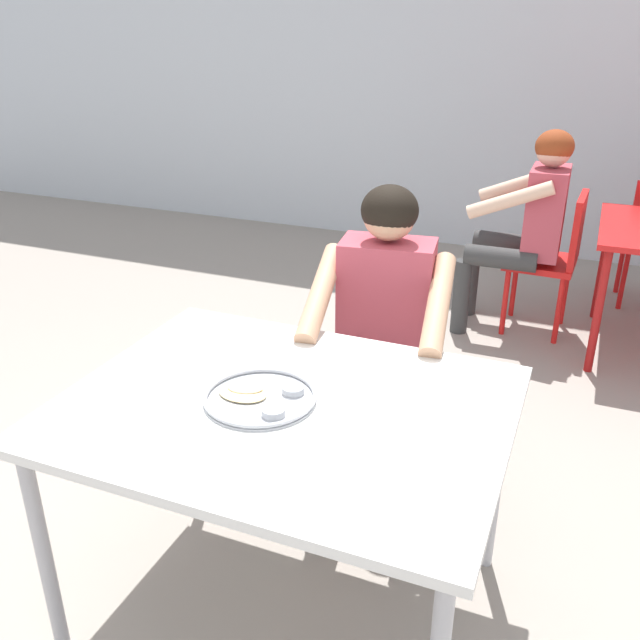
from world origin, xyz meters
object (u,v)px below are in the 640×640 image
chair_foreground (390,350)px  chair_red_left (555,254)px  table_foreground (285,423)px  diner_foreground (381,322)px  patron_background (528,215)px  thali_tray (261,397)px

chair_foreground → chair_red_left: (0.51, 1.57, -0.01)m
table_foreground → chair_foreground: 0.93m
diner_foreground → patron_background: bearing=79.8°
thali_tray → diner_foreground: diner_foreground is taller
table_foreground → chair_red_left: 2.55m
chair_foreground → patron_background: size_ratio=0.73×
thali_tray → chair_red_left: 2.58m
chair_foreground → diner_foreground: 0.31m
chair_foreground → patron_background: bearing=77.5°
table_foreground → patron_background: size_ratio=1.04×
diner_foreground → chair_red_left: size_ratio=1.43×
table_foreground → thali_tray: thali_tray is taller
thali_tray → patron_background: (0.44, 2.44, -0.05)m
diner_foreground → chair_red_left: diner_foreground is taller
thali_tray → chair_red_left: chair_red_left is taller
diner_foreground → chair_red_left: bearing=74.8°
chair_red_left → chair_foreground: bearing=-108.0°
table_foreground → chair_red_left: chair_red_left is taller
diner_foreground → chair_red_left: (0.49, 1.79, -0.23)m
diner_foreground → patron_background: size_ratio=1.01×
diner_foreground → patron_background: (0.31, 1.74, -0.01)m
table_foreground → diner_foreground: diner_foreground is taller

